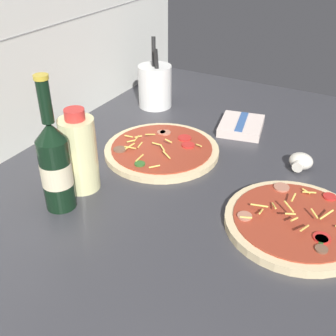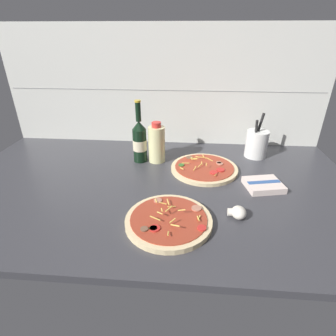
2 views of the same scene
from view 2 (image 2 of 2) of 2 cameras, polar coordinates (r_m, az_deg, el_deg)
name	(u,v)px [view 2 (image 2 of 2)]	position (r cm, az deg, el deg)	size (l,w,h in cm)	color
counter_slab	(153,187)	(103.50, -3.25, -4.16)	(160.00, 90.00, 2.50)	#38383D
tile_backsplash	(164,90)	(135.87, -0.96, 16.61)	(160.00, 1.13, 60.00)	silver
pizza_near	(169,220)	(82.80, 0.14, -11.33)	(27.04, 27.04, 4.63)	beige
pizza_far	(204,168)	(113.86, 7.89, -0.05)	(28.51, 28.51, 3.80)	beige
beer_bottle	(140,141)	(118.41, -6.19, 5.94)	(6.24, 6.24, 27.89)	black
oil_bottle	(157,144)	(118.19, -2.48, 5.31)	(7.52, 7.52, 18.45)	beige
mushroom_left	(238,212)	(87.30, 14.95, -9.33)	(5.81, 5.53, 3.87)	white
utensil_crock	(257,144)	(130.35, 18.71, 5.06)	(10.07, 10.07, 20.90)	silver
dish_towel	(263,185)	(106.40, 20.05, -3.47)	(15.24, 13.71, 2.56)	beige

